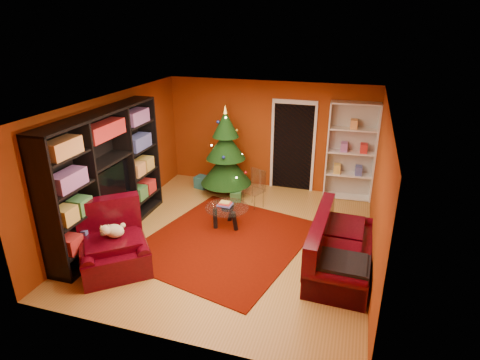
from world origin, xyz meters
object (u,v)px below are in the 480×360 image
(rug, at_px, (225,241))
(christmas_tree, at_px, (226,152))
(dog, at_px, (114,231))
(gift_box_green, at_px, (236,196))
(white_bookshelf, at_px, (351,152))
(armchair, at_px, (113,245))
(gift_box_red, at_px, (229,179))
(acrylic_chair, at_px, (253,191))
(coffee_table, at_px, (227,217))
(gift_box_teal, at_px, (202,182))
(sofa, at_px, (342,244))
(media_unit, at_px, (107,177))

(rug, xyz_separation_m, christmas_tree, (-0.72, 2.16, 1.03))
(dog, bearing_deg, gift_box_green, 30.73)
(white_bookshelf, xyz_separation_m, armchair, (-3.54, -4.11, -0.66))
(gift_box_red, distance_m, acrylic_chair, 1.53)
(armchair, bearing_deg, coffee_table, 16.19)
(coffee_table, bearing_deg, acrylic_chair, 76.10)
(rug, xyz_separation_m, gift_box_green, (-0.35, 1.77, 0.11))
(white_bookshelf, bearing_deg, gift_box_red, 176.65)
(gift_box_teal, height_order, dog, dog)
(gift_box_red, bearing_deg, sofa, -44.86)
(gift_box_teal, relative_size, white_bookshelf, 0.13)
(white_bookshelf, height_order, coffee_table, white_bookshelf)
(gift_box_teal, bearing_deg, media_unit, -105.44)
(armchair, height_order, coffee_table, armchair)
(gift_box_red, xyz_separation_m, acrylic_chair, (0.97, -1.16, 0.27))
(gift_box_green, bearing_deg, dog, -109.85)
(white_bookshelf, bearing_deg, armchair, -133.68)
(christmas_tree, distance_m, gift_box_red, 1.11)
(rug, relative_size, christmas_tree, 1.47)
(rug, distance_m, gift_box_red, 2.88)
(christmas_tree, relative_size, gift_box_red, 9.12)
(gift_box_green, xyz_separation_m, white_bookshelf, (2.42, 0.97, 1.00))
(dog, height_order, sofa, sofa)
(christmas_tree, distance_m, gift_box_teal, 1.14)
(media_unit, height_order, white_bookshelf, media_unit)
(gift_box_green, relative_size, coffee_table, 0.28)
(gift_box_teal, relative_size, dog, 0.73)
(coffee_table, bearing_deg, gift_box_green, 99.46)
(dog, xyz_separation_m, coffee_table, (1.31, 1.86, -0.45))
(rug, bearing_deg, sofa, -6.30)
(sofa, xyz_separation_m, coffee_table, (-2.29, 0.78, -0.23))
(gift_box_teal, height_order, white_bookshelf, white_bookshelf)
(gift_box_teal, relative_size, gift_box_red, 1.23)
(gift_box_teal, xyz_separation_m, white_bookshelf, (3.48, 0.44, 0.98))
(coffee_table, bearing_deg, rug, -74.87)
(sofa, relative_size, coffee_table, 2.42)
(gift_box_green, distance_m, sofa, 3.21)
(white_bookshelf, xyz_separation_m, sofa, (0.07, -2.97, -0.67))
(gift_box_red, distance_m, armchair, 4.19)
(rug, relative_size, armchair, 2.70)
(acrylic_chair, bearing_deg, gift_box_teal, 178.74)
(sofa, distance_m, acrylic_chair, 2.74)
(christmas_tree, relative_size, armchair, 1.84)
(gift_box_teal, bearing_deg, white_bookshelf, 7.19)
(media_unit, relative_size, gift_box_green, 12.78)
(white_bookshelf, relative_size, dog, 5.77)
(rug, xyz_separation_m, coffee_table, (-0.15, 0.55, 0.22))
(sofa, bearing_deg, dog, 108.72)
(dog, bearing_deg, armchair, -135.00)
(gift_box_green, bearing_deg, rug, -78.75)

